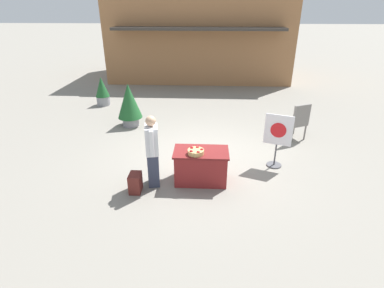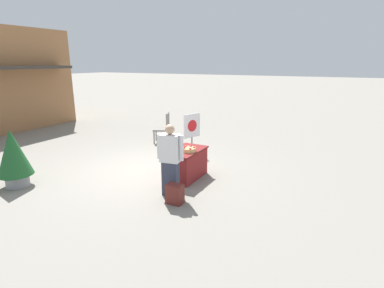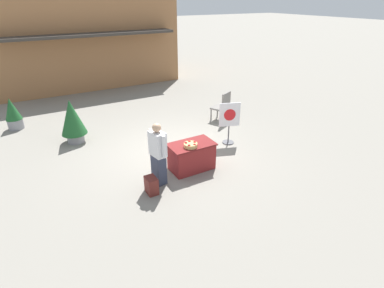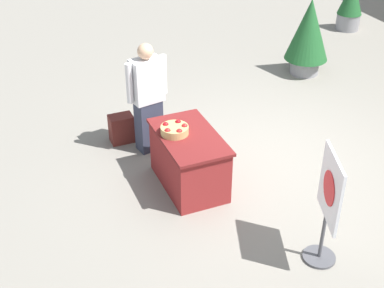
{
  "view_description": "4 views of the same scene",
  "coord_description": "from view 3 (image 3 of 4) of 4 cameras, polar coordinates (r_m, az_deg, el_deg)",
  "views": [
    {
      "loc": [
        0.15,
        -7.02,
        3.63
      ],
      "look_at": [
        -0.19,
        -0.64,
        0.65
      ],
      "focal_mm": 28.0,
      "sensor_mm": 36.0,
      "label": 1
    },
    {
      "loc": [
        -6.23,
        -4.76,
        2.87
      ],
      "look_at": [
        0.43,
        -1.17,
        0.8
      ],
      "focal_mm": 28.0,
      "sensor_mm": 36.0,
      "label": 2
    },
    {
      "loc": [
        -3.42,
        -7.27,
        4.2
      ],
      "look_at": [
        0.2,
        -0.95,
        0.59
      ],
      "focal_mm": 28.0,
      "sensor_mm": 36.0,
      "label": 3
    },
    {
      "loc": [
        5.25,
        -3.34,
        4.17
      ],
      "look_at": [
        0.33,
        -1.29,
        0.81
      ],
      "focal_mm": 50.0,
      "sensor_mm": 36.0,
      "label": 4
    }
  ],
  "objects": [
    {
      "name": "potted_plant_far_right",
      "position": [
        10.01,
        -21.85,
        4.38
      ],
      "size": [
        0.78,
        0.78,
        1.39
      ],
      "color": "gray",
      "rests_on": "ground_plane"
    },
    {
      "name": "patio_chair",
      "position": [
        11.12,
        5.88,
        7.35
      ],
      "size": [
        0.73,
        0.73,
        1.1
      ],
      "rotation": [
        0.0,
        0.0,
        2.02
      ],
      "color": "gray",
      "rests_on": "ground_plane"
    },
    {
      "name": "potted_plant_near_left",
      "position": [
        12.07,
        -30.97,
        5.01
      ],
      "size": [
        0.53,
        0.53,
        1.1
      ],
      "color": "gray",
      "rests_on": "ground_plane"
    },
    {
      "name": "poster_board",
      "position": [
        9.31,
        7.11,
        4.36
      ],
      "size": [
        0.62,
        0.36,
        1.32
      ],
      "rotation": [
        0.0,
        0.0,
        -1.92
      ],
      "color": "#4C4C51",
      "rests_on": "ground_plane"
    },
    {
      "name": "person_visitor",
      "position": [
        7.2,
        -6.48,
        -1.88
      ],
      "size": [
        0.33,
        0.6,
        1.6
      ],
      "rotation": [
        0.0,
        0.0,
        0.18
      ],
      "color": "#33384C",
      "rests_on": "ground_plane"
    },
    {
      "name": "backpack",
      "position": [
        7.16,
        -7.73,
        -7.81
      ],
      "size": [
        0.24,
        0.34,
        0.42
      ],
      "color": "maroon",
      "rests_on": "ground_plane"
    },
    {
      "name": "display_table",
      "position": [
        7.96,
        -0.1,
        -2.35
      ],
      "size": [
        1.2,
        0.71,
        0.75
      ],
      "color": "maroon",
      "rests_on": "ground_plane"
    },
    {
      "name": "ground_plane",
      "position": [
        9.07,
        -4.11,
        -1.28
      ],
      "size": [
        120.0,
        120.0,
        0.0
      ],
      "primitive_type": "plane",
      "color": "gray"
    },
    {
      "name": "apple_basket",
      "position": [
        7.6,
        -0.26,
        -0.17
      ],
      "size": [
        0.35,
        0.35,
        0.13
      ],
      "color": "tan",
      "rests_on": "display_table"
    },
    {
      "name": "storefront_building",
      "position": [
        17.62,
        -20.59,
        18.14
      ],
      "size": [
        9.02,
        5.78,
        4.29
      ],
      "color": "#9E6B42",
      "rests_on": "ground_plane"
    }
  ]
}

